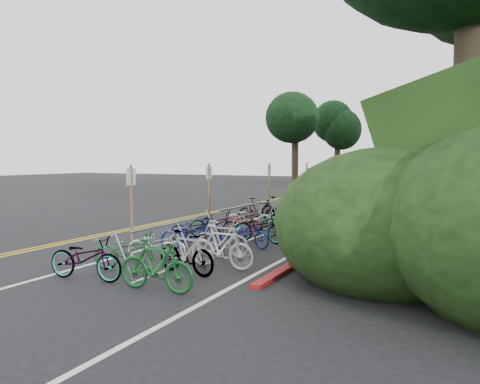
% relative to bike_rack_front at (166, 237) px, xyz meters
% --- Properties ---
extents(ground, '(120.00, 120.00, 0.00)m').
position_rel_bike_rack_front_xyz_m(ground, '(-3.06, 1.35, -0.80)').
color(ground, black).
rests_on(ground, ground).
extents(road_markings, '(7.47, 80.00, 0.01)m').
position_rel_bike_rack_front_xyz_m(road_markings, '(-2.43, 11.45, -0.79)').
color(road_markings, gold).
rests_on(road_markings, ground).
extents(red_curb, '(0.25, 28.00, 0.10)m').
position_rel_bike_rack_front_xyz_m(red_curb, '(2.64, 13.35, -0.75)').
color(red_curb, maroon).
rests_on(red_curb, ground).
extents(tree_cluster, '(32.32, 53.93, 18.15)m').
position_rel_bike_rack_front_xyz_m(tree_cluster, '(6.69, 23.39, 10.53)').
color(tree_cluster, '#2D2319').
rests_on(tree_cluster, ground).
extents(bike_rack_front, '(1.11, 2.63, 1.11)m').
position_rel_bike_rack_front_xyz_m(bike_rack_front, '(0.00, 0.00, 0.00)').
color(bike_rack_front, gray).
rests_on(bike_rack_front, ground).
extents(bike_racks_rest, '(1.14, 23.00, 1.17)m').
position_rel_bike_rack_front_xyz_m(bike_racks_rest, '(-0.06, 14.35, 0.06)').
color(bike_racks_rest, gray).
rests_on(bike_racks_rest, ground).
extents(signpost_near, '(0.08, 0.40, 2.50)m').
position_rel_bike_rack_front_xyz_m(signpost_near, '(-2.44, 1.72, 0.63)').
color(signpost_near, brown).
rests_on(signpost_near, ground).
extents(signposts_rest, '(0.08, 18.40, 2.50)m').
position_rel_bike_rack_front_xyz_m(signposts_rest, '(-2.46, 15.35, 0.63)').
color(signposts_rest, brown).
rests_on(signposts_rest, ground).
extents(bike_front, '(0.91, 1.55, 0.77)m').
position_rel_bike_rack_front_xyz_m(bike_front, '(-1.58, 3.67, -0.41)').
color(bike_front, navy).
rests_on(bike_front, ground).
extents(bike_valet, '(3.10, 12.83, 1.09)m').
position_rel_bike_rack_front_xyz_m(bike_valet, '(-0.16, 3.58, -0.31)').
color(bike_valet, slate).
rests_on(bike_valet, ground).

